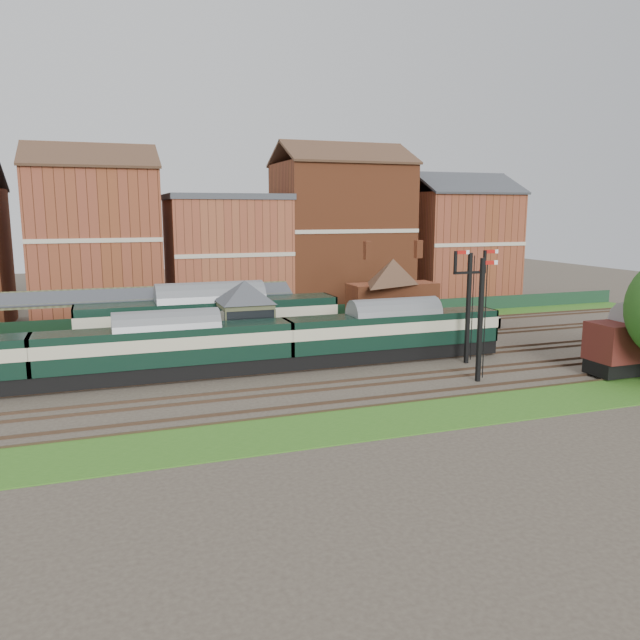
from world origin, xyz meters
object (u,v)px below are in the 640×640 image
object	(u,v)px
semaphore_bracket	(469,300)
dmu_train	(167,347)
platform_railcar	(211,321)
signal_box	(245,319)
goods_van_a	(634,343)

from	to	relation	value
semaphore_bracket	dmu_train	size ratio (longest dim) A/B	0.17
semaphore_bracket	platform_railcar	bearing A→B (deg)	152.13
dmu_train	signal_box	bearing A→B (deg)	28.77
signal_box	dmu_train	world-z (taller)	signal_box
dmu_train	platform_railcar	world-z (taller)	platform_railcar
dmu_train	platform_railcar	distance (m)	7.61
platform_railcar	goods_van_a	size ratio (longest dim) A/B	3.11
semaphore_bracket	dmu_train	xyz separation A→B (m)	(-20.96, 2.50, -2.42)
signal_box	platform_railcar	xyz separation A→B (m)	(-1.98, 3.25, -0.56)
signal_box	goods_van_a	size ratio (longest dim) A/B	0.95
signal_box	platform_railcar	size ratio (longest dim) A/B	0.31
signal_box	dmu_train	distance (m)	6.82
dmu_train	goods_van_a	xyz separation A→B (m)	(29.75, -9.00, -0.04)
signal_box	dmu_train	xyz separation A→B (m)	(-5.92, -3.25, -0.98)
dmu_train	goods_van_a	bearing A→B (deg)	-16.83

